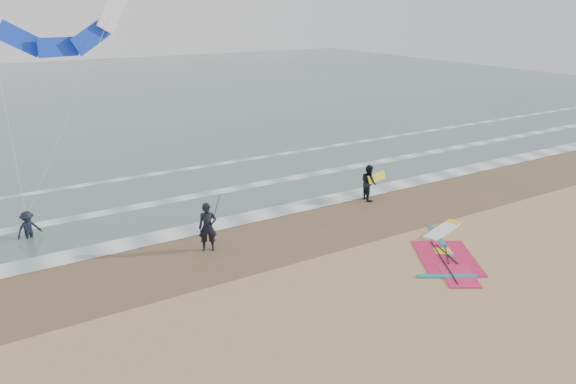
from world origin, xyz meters
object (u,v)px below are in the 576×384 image
person_walking (369,182)px  surf_kite (55,30)px  windsurf_rig (447,250)px  person_wading (27,221)px  person_standing (208,227)px

person_walking → surf_kite: size_ratio=0.20×
windsurf_rig → person_wading: 16.57m
person_standing → person_wading: 7.45m
person_standing → person_walking: bearing=31.2°
person_standing → surf_kite: (-3.36, 7.90, 6.91)m
windsurf_rig → person_walking: 6.04m
person_walking → windsurf_rig: bearing=-177.3°
person_walking → person_wading: person_walking is taller
windsurf_rig → surf_kite: 18.58m
person_walking → surf_kite: bearing=72.5°
person_standing → person_wading: person_standing is taller
surf_kite → windsurf_rig: bearing=-48.3°
surf_kite → person_walking: bearing=-28.8°
windsurf_rig → person_wading: bearing=145.8°
person_standing → surf_kite: size_ratio=0.22×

